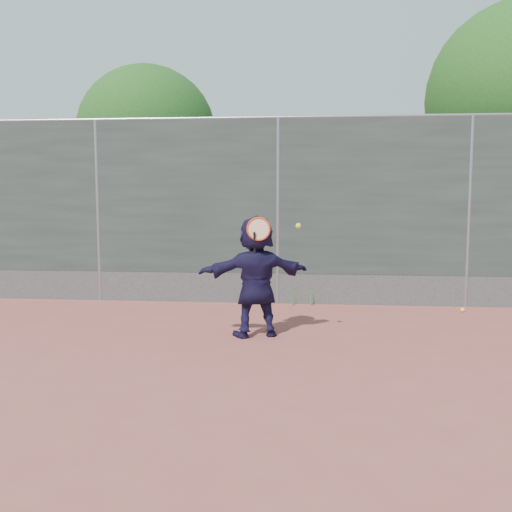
{
  "coord_description": "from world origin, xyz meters",
  "views": [
    {
      "loc": [
        0.52,
        -5.72,
        1.81
      ],
      "look_at": [
        -0.15,
        1.34,
        1.02
      ],
      "focal_mm": 40.0,
      "sensor_mm": 36.0,
      "label": 1
    }
  ],
  "objects": [
    {
      "name": "ground",
      "position": [
        0.0,
        0.0,
        0.0
      ],
      "size": [
        80.0,
        80.0,
        0.0
      ],
      "primitive_type": "plane",
      "color": "#9E4C42",
      "rests_on": "ground"
    },
    {
      "name": "player",
      "position": [
        -0.15,
        1.34,
        0.77
      ],
      "size": [
        1.49,
        0.9,
        1.53
      ],
      "primitive_type": "imported",
      "rotation": [
        0.0,
        0.0,
        3.48
      ],
      "color": "#191437",
      "rests_on": "ground"
    },
    {
      "name": "ball_ground",
      "position": [
        2.85,
        3.07,
        0.03
      ],
      "size": [
        0.07,
        0.07,
        0.07
      ],
      "primitive_type": "sphere",
      "color": "yellow",
      "rests_on": "ground"
    },
    {
      "name": "fence",
      "position": [
        -0.0,
        3.5,
        1.58
      ],
      "size": [
        20.0,
        0.06,
        3.03
      ],
      "color": "#38423D",
      "rests_on": "ground"
    },
    {
      "name": "swing_action",
      "position": [
        -0.05,
        1.15,
        1.36
      ],
      "size": [
        0.66,
        0.14,
        0.51
      ],
      "color": "red",
      "rests_on": "ground"
    },
    {
      "name": "tree_left",
      "position": [
        -2.85,
        6.55,
        2.94
      ],
      "size": [
        3.15,
        3.0,
        4.53
      ],
      "color": "#382314",
      "rests_on": "ground"
    },
    {
      "name": "weed_clump",
      "position": [
        0.29,
        3.38,
        0.13
      ],
      "size": [
        0.68,
        0.07,
        0.3
      ],
      "color": "#387226",
      "rests_on": "ground"
    }
  ]
}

